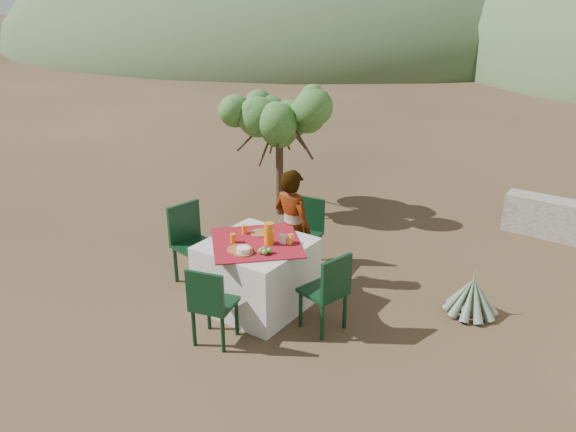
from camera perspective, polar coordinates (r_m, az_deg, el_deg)
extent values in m
plane|color=#362618|center=(7.03, -5.24, -5.67)|extent=(160.00, 160.00, 0.00)
cube|color=beige|center=(6.16, -3.17, -5.92)|extent=(1.02, 1.02, 0.75)
cube|color=maroon|center=(5.99, -3.25, -2.70)|extent=(1.30, 1.30, 0.01)
cylinder|color=black|center=(6.96, -0.30, -3.90)|extent=(0.04, 0.04, 0.43)
cylinder|color=black|center=(6.83, 2.16, -4.43)|extent=(0.04, 0.04, 0.43)
cylinder|color=black|center=(7.22, 0.87, -2.88)|extent=(0.04, 0.04, 0.43)
cylinder|color=black|center=(7.10, 3.26, -3.37)|extent=(0.04, 0.04, 0.43)
cube|color=black|center=(6.93, 1.52, -2.01)|extent=(0.46, 0.46, 0.04)
cube|color=black|center=(7.00, 2.17, 0.27)|extent=(0.41, 0.10, 0.42)
cylinder|color=black|center=(5.74, -5.25, -10.16)|extent=(0.04, 0.04, 0.41)
cylinder|color=black|center=(5.86, -8.06, -9.55)|extent=(0.04, 0.04, 0.41)
cylinder|color=black|center=(5.51, -6.63, -11.76)|extent=(0.04, 0.04, 0.41)
cylinder|color=black|center=(5.63, -9.54, -11.08)|extent=(0.04, 0.04, 0.41)
cube|color=black|center=(5.57, -7.48, -8.83)|extent=(0.47, 0.47, 0.04)
cube|color=black|center=(5.33, -8.44, -7.68)|extent=(0.38, 0.14, 0.40)
cylinder|color=black|center=(6.55, -9.56, -5.80)|extent=(0.05, 0.05, 0.47)
cylinder|color=black|center=(6.74, -7.15, -4.83)|extent=(0.05, 0.05, 0.47)
cylinder|color=black|center=(6.81, -11.34, -4.80)|extent=(0.05, 0.05, 0.47)
cylinder|color=black|center=(6.99, -8.98, -3.90)|extent=(0.05, 0.05, 0.47)
cube|color=black|center=(6.67, -9.38, -3.02)|extent=(0.50, 0.50, 0.04)
cube|color=black|center=(6.72, -10.52, -0.58)|extent=(0.11, 0.44, 0.46)
cylinder|color=black|center=(6.04, 3.57, -8.30)|extent=(0.04, 0.04, 0.42)
cylinder|color=black|center=(5.85, 1.29, -9.35)|extent=(0.04, 0.04, 0.42)
cylinder|color=black|center=(5.85, 5.79, -9.47)|extent=(0.04, 0.04, 0.42)
cylinder|color=black|center=(5.65, 3.51, -10.61)|extent=(0.04, 0.04, 0.42)
cube|color=black|center=(5.74, 3.59, -7.60)|extent=(0.48, 0.48, 0.04)
cube|color=black|center=(5.52, 4.95, -6.24)|extent=(0.13, 0.39, 0.42)
imported|color=#8C6651|center=(6.48, 0.43, -1.21)|extent=(0.55, 0.39, 1.40)
cylinder|color=#3F2A1F|center=(8.58, -0.86, 4.40)|extent=(0.11, 0.11, 1.33)
sphere|color=#235D22|center=(8.40, -0.88, 8.73)|extent=(0.57, 0.57, 0.57)
sphere|color=#235D22|center=(8.08, 2.15, 9.22)|extent=(0.53, 0.53, 0.53)
sphere|color=#235D22|center=(8.73, -3.07, 9.85)|extent=(0.49, 0.49, 0.49)
sphere|color=#235D22|center=(8.73, 1.67, 10.50)|extent=(0.51, 0.51, 0.51)
sphere|color=#235D22|center=(7.99, -2.62, 8.37)|extent=(0.46, 0.46, 0.46)
sphere|color=slate|center=(6.46, 18.00, -9.08)|extent=(0.19, 0.19, 0.19)
cone|color=slate|center=(6.34, 18.26, -7.17)|extent=(0.10, 0.10, 0.55)
cone|color=slate|center=(6.38, 19.29, -7.75)|extent=(0.33, 0.20, 0.47)
cone|color=slate|center=(6.44, 19.03, -7.42)|extent=(0.23, 0.31, 0.48)
cone|color=slate|center=(6.47, 18.45, -7.19)|extent=(0.12, 0.33, 0.46)
cone|color=slate|center=(6.47, 17.78, -7.14)|extent=(0.26, 0.29, 0.48)
cone|color=slate|center=(6.42, 17.25, -7.30)|extent=(0.33, 0.16, 0.47)
cone|color=slate|center=(6.35, 17.08, -7.59)|extent=(0.33, 0.20, 0.47)
cone|color=slate|center=(6.29, 17.33, -7.93)|extent=(0.23, 0.31, 0.48)
cone|color=slate|center=(6.26, 17.91, -8.17)|extent=(0.12, 0.33, 0.46)
cone|color=slate|center=(6.27, 18.61, -8.21)|extent=(0.26, 0.29, 0.48)
cone|color=slate|center=(6.32, 19.14, -8.05)|extent=(0.33, 0.16, 0.47)
ellipsoid|color=#394E2C|center=(41.27, 2.76, 17.39)|extent=(40.00, 40.00, 16.00)
cylinder|color=brown|center=(6.19, -2.78, -1.71)|extent=(0.23, 0.23, 0.01)
cylinder|color=brown|center=(5.81, -4.91, -3.41)|extent=(0.26, 0.26, 0.01)
cylinder|color=orange|center=(6.18, -4.44, -1.37)|extent=(0.06, 0.06, 0.10)
cylinder|color=orange|center=(5.97, -5.61, -2.25)|extent=(0.06, 0.06, 0.10)
cylinder|color=orange|center=(5.89, -1.95, -1.78)|extent=(0.11, 0.11, 0.24)
cylinder|color=brown|center=(5.74, -4.55, -3.73)|extent=(0.21, 0.21, 0.01)
cylinder|color=white|center=(5.73, -4.56, -3.44)|extent=(0.14, 0.14, 0.05)
cylinder|color=orange|center=(5.90, 0.10, -2.52)|extent=(0.05, 0.05, 0.08)
cylinder|color=orange|center=(5.95, 0.28, -2.29)|extent=(0.06, 0.06, 0.09)
cube|color=white|center=(5.92, -0.47, -2.34)|extent=(0.08, 0.05, 0.10)
sphere|color=#5F9837|center=(5.74, -2.47, -3.41)|extent=(0.06, 0.06, 0.06)
sphere|color=#5F9837|center=(5.71, -1.90, -3.53)|extent=(0.06, 0.06, 0.06)
sphere|color=#5F9837|center=(5.68, -2.38, -3.68)|extent=(0.06, 0.06, 0.06)
sphere|color=#5F9837|center=(5.71, -2.74, -3.56)|extent=(0.06, 0.06, 0.06)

